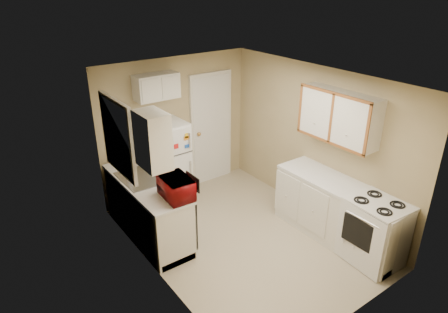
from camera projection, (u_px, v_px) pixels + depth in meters
floor at (244, 237)px, 5.98m from camera, size 3.80×3.80×0.00m
ceiling at (247, 79)px, 4.99m from camera, size 3.80×3.80×0.00m
wall_left at (153, 195)px, 4.74m from camera, size 3.80×3.80×0.00m
wall_right at (315, 143)px, 6.24m from camera, size 3.80×3.80×0.00m
wall_back at (176, 127)px, 6.89m from camera, size 2.80×2.80×0.00m
wall_front at (361, 230)px, 4.09m from camera, size 2.80×2.80×0.00m
left_counter at (148, 209)px, 5.87m from camera, size 0.60×1.80×0.90m
dishwasher at (186, 218)px, 5.57m from camera, size 0.03×0.58×0.72m
sink at (141, 180)px, 5.81m from camera, size 0.54×0.74×0.16m
microwave at (177, 187)px, 5.23m from camera, size 0.53×0.31×0.34m
soap_bottle at (129, 166)px, 5.93m from camera, size 0.09×0.09×0.18m
window_blinds at (118, 137)px, 5.37m from camera, size 0.10×0.98×1.08m
upper_cabinet_left at (153, 140)px, 4.73m from camera, size 0.30×0.45×0.70m
refrigerator at (168, 164)px, 6.60m from camera, size 0.62×0.60×1.46m
cabinet_over_fridge at (156, 87)px, 6.23m from camera, size 0.70×0.30×0.40m
interior_door at (211, 129)px, 7.31m from camera, size 0.86×0.06×2.08m
right_counter at (338, 212)px, 5.80m from camera, size 0.60×2.00×0.90m
stove at (374, 233)px, 5.32m from camera, size 0.64×0.77×0.89m
upper_cabinet_right at (339, 116)px, 5.54m from camera, size 0.30×1.20×0.70m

